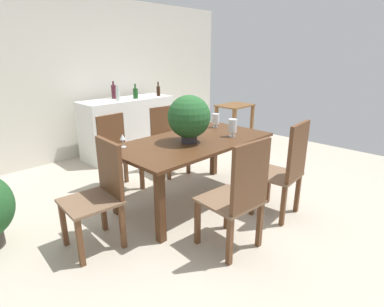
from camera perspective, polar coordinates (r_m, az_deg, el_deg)
ground_plane at (r=3.80m, az=0.09°, el=-8.63°), size 7.04×7.04×0.00m
back_wall at (r=5.54m, az=-19.99°, el=12.92°), size 6.40×0.10×2.60m
dining_table at (r=3.54m, az=0.19°, el=0.98°), size 1.86×0.98×0.77m
chair_near_right at (r=3.36m, az=17.41°, el=-2.36°), size 0.49×0.47×1.06m
chair_far_left at (r=4.05m, az=-13.89°, el=0.82°), size 0.45×0.44×0.98m
chair_near_left at (r=2.67m, az=8.91°, el=-7.24°), size 0.51×0.52×1.06m
chair_head_end at (r=2.89m, az=-16.73°, el=-6.42°), size 0.50×0.50×0.99m
chair_far_right at (r=4.54m, az=-4.77°, el=3.13°), size 0.47×0.49×0.97m
flower_centerpiece at (r=3.36m, az=-0.55°, el=6.77°), size 0.47×0.47×0.53m
crystal_vase_left at (r=3.66m, az=7.57°, el=5.08°), size 0.10×0.10×0.21m
crystal_vase_center_near at (r=4.10m, az=4.44°, el=6.39°), size 0.10×0.10×0.18m
wine_glass at (r=3.30m, az=-12.84°, el=2.89°), size 0.06×0.06×0.14m
kitchen_counter at (r=5.45m, az=-11.78°, el=4.89°), size 1.60×0.59×0.98m
wine_bottle_green at (r=5.61m, az=-6.31°, el=11.60°), size 0.06×0.06×0.25m
wine_bottle_amber at (r=5.19m, az=-13.68°, el=10.67°), size 0.06×0.06×0.23m
wine_bottle_clear at (r=5.35m, az=-10.51°, el=11.04°), size 0.08×0.08×0.25m
wine_bottle_tall at (r=5.40m, az=-14.41°, el=11.15°), size 0.08×0.08×0.29m
side_table at (r=5.94m, az=7.96°, el=7.10°), size 0.66×0.49×0.78m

